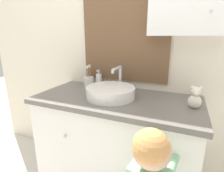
{
  "coord_description": "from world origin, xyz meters",
  "views": [
    {
      "loc": [
        0.44,
        -0.83,
        1.26
      ],
      "look_at": [
        -0.01,
        0.26,
        0.93
      ],
      "focal_mm": 28.0,
      "sensor_mm": 36.0,
      "label": 1
    }
  ],
  "objects_px": {
    "sink_basin": "(111,92)",
    "soap_dispenser": "(99,80)",
    "teddy_bear": "(195,98)",
    "toothbrush_holder": "(89,81)"
  },
  "relations": [
    {
      "from": "toothbrush_holder",
      "to": "soap_dispenser",
      "type": "distance_m",
      "value": 0.1
    },
    {
      "from": "soap_dispenser",
      "to": "teddy_bear",
      "type": "distance_m",
      "value": 0.81
    },
    {
      "from": "teddy_bear",
      "to": "sink_basin",
      "type": "bearing_deg",
      "value": -179.13
    },
    {
      "from": "sink_basin",
      "to": "toothbrush_holder",
      "type": "xyz_separation_m",
      "value": [
        -0.31,
        0.21,
        0.0
      ]
    },
    {
      "from": "sink_basin",
      "to": "toothbrush_holder",
      "type": "relative_size",
      "value": 2.11
    },
    {
      "from": "sink_basin",
      "to": "soap_dispenser",
      "type": "bearing_deg",
      "value": 133.43
    },
    {
      "from": "soap_dispenser",
      "to": "toothbrush_holder",
      "type": "bearing_deg",
      "value": -172.7
    },
    {
      "from": "sink_basin",
      "to": "soap_dispenser",
      "type": "xyz_separation_m",
      "value": [
        -0.21,
        0.22,
        0.02
      ]
    },
    {
      "from": "toothbrush_holder",
      "to": "teddy_bear",
      "type": "height_order",
      "value": "toothbrush_holder"
    },
    {
      "from": "sink_basin",
      "to": "soap_dispenser",
      "type": "distance_m",
      "value": 0.31
    }
  ]
}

